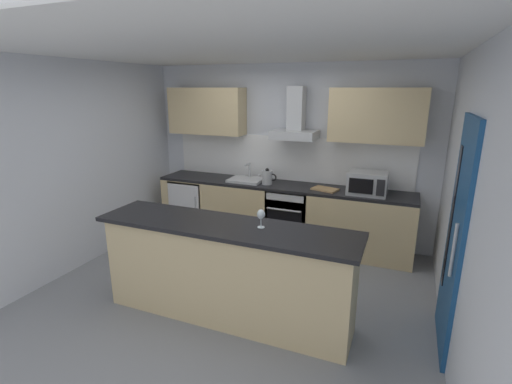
{
  "coord_description": "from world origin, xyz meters",
  "views": [
    {
      "loc": [
        1.68,
        -3.53,
        2.26
      ],
      "look_at": [
        0.04,
        0.44,
        1.05
      ],
      "focal_mm": 26.06,
      "sensor_mm": 36.0,
      "label": 1
    }
  ],
  "objects_px": {
    "oven": "(290,215)",
    "kettle": "(267,177)",
    "sink": "(246,179)",
    "wine_glass": "(261,215)",
    "refrigerator": "(194,204)",
    "range_hood": "(295,123)",
    "microwave": "(367,183)",
    "chopping_board": "(325,189)"
  },
  "relations": [
    {
      "from": "oven",
      "to": "range_hood",
      "type": "xyz_separation_m",
      "value": [
        -0.0,
        0.13,
        1.33
      ]
    },
    {
      "from": "kettle",
      "to": "range_hood",
      "type": "relative_size",
      "value": 0.4
    },
    {
      "from": "sink",
      "to": "chopping_board",
      "type": "height_order",
      "value": "sink"
    },
    {
      "from": "range_hood",
      "to": "chopping_board",
      "type": "bearing_deg",
      "value": -17.16
    },
    {
      "from": "chopping_board",
      "to": "range_hood",
      "type": "bearing_deg",
      "value": 162.84
    },
    {
      "from": "oven",
      "to": "microwave",
      "type": "relative_size",
      "value": 1.6
    },
    {
      "from": "oven",
      "to": "sink",
      "type": "height_order",
      "value": "sink"
    },
    {
      "from": "range_hood",
      "to": "chopping_board",
      "type": "distance_m",
      "value": 1.02
    },
    {
      "from": "microwave",
      "to": "sink",
      "type": "xyz_separation_m",
      "value": [
        -1.76,
        0.04,
        -0.12
      ]
    },
    {
      "from": "sink",
      "to": "range_hood",
      "type": "xyz_separation_m",
      "value": [
        0.71,
        0.12,
        0.86
      ]
    },
    {
      "from": "oven",
      "to": "chopping_board",
      "type": "distance_m",
      "value": 0.67
    },
    {
      "from": "kettle",
      "to": "wine_glass",
      "type": "distance_m",
      "value": 2.01
    },
    {
      "from": "refrigerator",
      "to": "kettle",
      "type": "height_order",
      "value": "kettle"
    },
    {
      "from": "refrigerator",
      "to": "sink",
      "type": "distance_m",
      "value": 1.07
    },
    {
      "from": "oven",
      "to": "wine_glass",
      "type": "distance_m",
      "value": 2.06
    },
    {
      "from": "oven",
      "to": "kettle",
      "type": "bearing_deg",
      "value": -174.56
    },
    {
      "from": "range_hood",
      "to": "kettle",
      "type": "bearing_deg",
      "value": -155.24
    },
    {
      "from": "refrigerator",
      "to": "range_hood",
      "type": "distance_m",
      "value": 2.14
    },
    {
      "from": "oven",
      "to": "refrigerator",
      "type": "bearing_deg",
      "value": -179.91
    },
    {
      "from": "refrigerator",
      "to": "wine_glass",
      "type": "xyz_separation_m",
      "value": [
        1.95,
        -1.93,
        0.7
      ]
    },
    {
      "from": "wine_glass",
      "to": "oven",
      "type": "bearing_deg",
      "value": 98.91
    },
    {
      "from": "microwave",
      "to": "kettle",
      "type": "bearing_deg",
      "value": -179.76
    },
    {
      "from": "sink",
      "to": "oven",
      "type": "bearing_deg",
      "value": -0.89
    },
    {
      "from": "range_hood",
      "to": "refrigerator",
      "type": "bearing_deg",
      "value": -175.4
    },
    {
      "from": "sink",
      "to": "wine_glass",
      "type": "distance_m",
      "value": 2.2
    },
    {
      "from": "wine_glass",
      "to": "microwave",
      "type": "bearing_deg",
      "value": 68.57
    },
    {
      "from": "kettle",
      "to": "range_hood",
      "type": "distance_m",
      "value": 0.87
    },
    {
      "from": "oven",
      "to": "microwave",
      "type": "bearing_deg",
      "value": -1.52
    },
    {
      "from": "oven",
      "to": "range_hood",
      "type": "distance_m",
      "value": 1.33
    },
    {
      "from": "refrigerator",
      "to": "range_hood",
      "type": "xyz_separation_m",
      "value": [
        1.65,
        0.13,
        1.36
      ]
    },
    {
      "from": "sink",
      "to": "kettle",
      "type": "xyz_separation_m",
      "value": [
        0.35,
        -0.04,
        0.08
      ]
    },
    {
      "from": "refrigerator",
      "to": "chopping_board",
      "type": "xyz_separation_m",
      "value": [
        2.14,
        -0.02,
        0.49
      ]
    },
    {
      "from": "wine_glass",
      "to": "sink",
      "type": "bearing_deg",
      "value": 117.42
    },
    {
      "from": "oven",
      "to": "kettle",
      "type": "xyz_separation_m",
      "value": [
        -0.35,
        -0.03,
        0.55
      ]
    },
    {
      "from": "refrigerator",
      "to": "kettle",
      "type": "xyz_separation_m",
      "value": [
        1.29,
        -0.03,
        0.58
      ]
    },
    {
      "from": "microwave",
      "to": "kettle",
      "type": "height_order",
      "value": "microwave"
    },
    {
      "from": "oven",
      "to": "wine_glass",
      "type": "height_order",
      "value": "wine_glass"
    },
    {
      "from": "range_hood",
      "to": "chopping_board",
      "type": "xyz_separation_m",
      "value": [
        0.5,
        -0.15,
        -0.88
      ]
    },
    {
      "from": "kettle",
      "to": "wine_glass",
      "type": "relative_size",
      "value": 1.62
    },
    {
      "from": "microwave",
      "to": "kettle",
      "type": "distance_m",
      "value": 1.4
    },
    {
      "from": "refrigerator",
      "to": "sink",
      "type": "height_order",
      "value": "sink"
    },
    {
      "from": "microwave",
      "to": "oven",
      "type": "bearing_deg",
      "value": 178.48
    }
  ]
}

